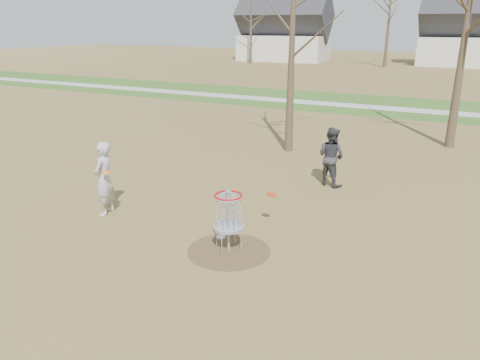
% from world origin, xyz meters
% --- Properties ---
extents(ground, '(160.00, 160.00, 0.00)m').
position_xyz_m(ground, '(0.00, 0.00, 0.00)').
color(ground, brown).
rests_on(ground, ground).
extents(green_band, '(160.00, 8.00, 0.01)m').
position_xyz_m(green_band, '(0.00, 21.00, 0.01)').
color(green_band, '#2D5119').
rests_on(green_band, ground).
extents(footpath, '(160.00, 1.50, 0.01)m').
position_xyz_m(footpath, '(0.00, 20.00, 0.01)').
color(footpath, '#9E9E99').
rests_on(footpath, green_band).
extents(dirt_circle, '(1.80, 1.80, 0.01)m').
position_xyz_m(dirt_circle, '(0.00, 0.00, 0.01)').
color(dirt_circle, '#47331E').
rests_on(dirt_circle, ground).
extents(player_standing, '(0.61, 0.78, 1.90)m').
position_xyz_m(player_standing, '(-3.81, 0.40, 0.95)').
color(player_standing, '#B2B2B2').
rests_on(player_standing, ground).
extents(player_throwing, '(1.04, 0.92, 1.78)m').
position_xyz_m(player_throwing, '(0.62, 5.28, 0.89)').
color(player_throwing, '#303135').
rests_on(player_throwing, ground).
extents(disc_grounded, '(0.22, 0.22, 0.02)m').
position_xyz_m(disc_grounded, '(-0.48, 0.50, 0.02)').
color(disc_grounded, white).
rests_on(disc_grounded, dirt_circle).
extents(discs_in_play, '(4.07, 1.55, 0.41)m').
position_xyz_m(discs_in_play, '(-1.53, 0.92, 1.01)').
color(discs_in_play, red).
rests_on(discs_in_play, ground).
extents(disc_golf_basket, '(0.64, 0.64, 1.35)m').
position_xyz_m(disc_golf_basket, '(0.00, 0.00, 0.91)').
color(disc_golf_basket, '#9EA3AD').
rests_on(disc_golf_basket, ground).
extents(bare_trees, '(52.62, 44.98, 9.00)m').
position_xyz_m(bare_trees, '(1.78, 35.79, 5.35)').
color(bare_trees, '#382B1E').
rests_on(bare_trees, ground).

